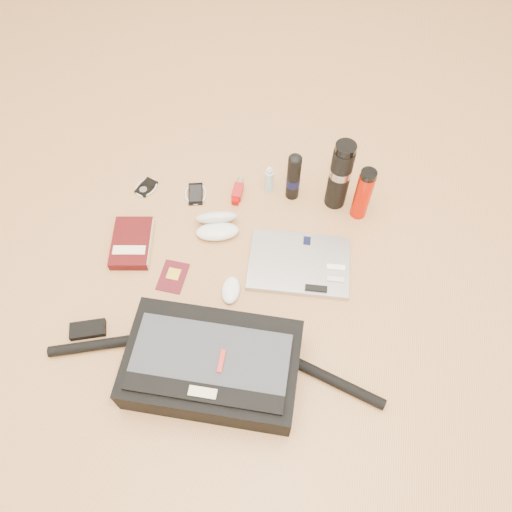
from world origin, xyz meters
name	(u,v)px	position (x,y,z in m)	size (l,w,h in m)	color
ground	(241,295)	(0.00, 0.00, 0.00)	(4.00, 4.00, 0.00)	tan
messenger_bag	(212,365)	(-0.03, -0.27, 0.06)	(1.04, 0.32, 0.14)	black
laptop	(300,264)	(0.18, 0.15, 0.01)	(0.36, 0.26, 0.03)	#A9A9AB
book	(132,243)	(-0.41, 0.12, 0.02)	(0.17, 0.22, 0.04)	#41090B
passport	(173,276)	(-0.24, 0.03, 0.00)	(0.09, 0.12, 0.01)	#4E0E17
mouse	(231,290)	(-0.03, 0.00, 0.02)	(0.07, 0.11, 0.03)	white
sunglasses_case	(217,225)	(-0.13, 0.24, 0.03)	(0.18, 0.16, 0.09)	white
ipod	(146,187)	(-0.44, 0.38, 0.00)	(0.10, 0.10, 0.01)	black
phone	(196,194)	(-0.25, 0.38, 0.01)	(0.10, 0.11, 0.01)	black
inhaler	(238,191)	(-0.09, 0.42, 0.02)	(0.03, 0.12, 0.03)	#A5151A
spray_bottle	(269,180)	(0.02, 0.46, 0.05)	(0.03, 0.03, 0.12)	#A6CCE3
aerosol_can	(294,177)	(0.11, 0.45, 0.10)	(0.06, 0.06, 0.21)	black
thermos_black	(340,175)	(0.27, 0.45, 0.15)	(0.08, 0.08, 0.30)	black
thermos_red	(363,194)	(0.36, 0.41, 0.11)	(0.06, 0.06, 0.23)	#B61100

